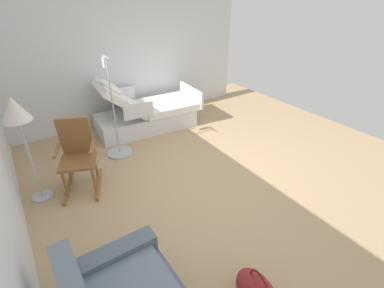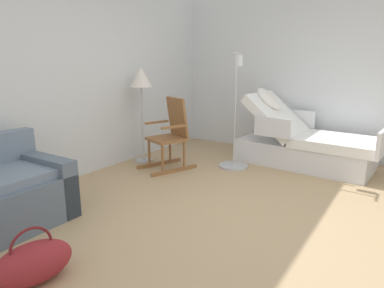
# 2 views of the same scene
# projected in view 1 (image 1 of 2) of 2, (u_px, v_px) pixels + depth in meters

# --- Properties ---
(ground_plane) EXTENTS (6.97, 6.97, 0.00)m
(ground_plane) POSITION_uv_depth(u_px,v_px,m) (211.00, 177.00, 4.37)
(ground_plane) COLOR tan
(side_wall) EXTENTS (0.10, 5.23, 2.70)m
(side_wall) POSITION_uv_depth(u_px,v_px,m) (130.00, 55.00, 5.76)
(side_wall) COLOR silver
(side_wall) RESTS_ON ground
(hospital_bed) EXTENTS (1.12, 2.12, 1.19)m
(hospital_bed) POSITION_uv_depth(u_px,v_px,m) (146.00, 114.00, 5.74)
(hospital_bed) COLOR silver
(hospital_bed) RESTS_ON ground
(rocking_chair) EXTENTS (0.88, 0.71, 1.05)m
(rocking_chair) POSITION_uv_depth(u_px,v_px,m) (78.00, 156.00, 3.97)
(rocking_chair) COLOR brown
(rocking_chair) RESTS_ON ground
(floor_lamp) EXTENTS (0.34, 0.34, 1.48)m
(floor_lamp) POSITION_uv_depth(u_px,v_px,m) (17.00, 117.00, 3.36)
(floor_lamp) COLOR #B2B5BA
(floor_lamp) RESTS_ON ground
(iv_pole) EXTENTS (0.44, 0.44, 1.69)m
(iv_pole) POSITION_uv_depth(u_px,v_px,m) (118.00, 141.00, 4.87)
(iv_pole) COLOR #B2B5BA
(iv_pole) RESTS_ON ground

